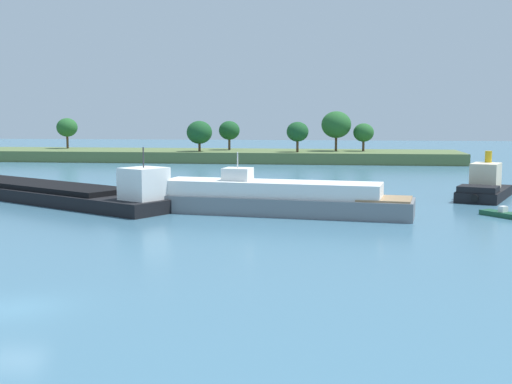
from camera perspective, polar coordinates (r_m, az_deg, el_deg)
The scene contains 6 objects.
ground_plane at distance 32.22m, azimuth -19.77°, elevation -9.33°, with size 400.00×400.00×0.00m, color teal.
treeline_island at distance 125.36m, azimuth -3.28°, elevation 3.43°, with size 91.17×15.62×9.25m.
white_riverboat at distance 58.45m, azimuth 1.34°, elevation -0.56°, with size 24.91×8.27×5.36m.
cargo_barge at distance 70.01m, azimuth -17.06°, elevation 0.02°, with size 31.54×22.05×5.82m.
tugboat at distance 72.61m, azimuth 18.90°, elevation 0.40°, with size 7.55×11.05×4.85m.
small_motorboat at distance 60.23m, azimuth 20.59°, elevation -1.82°, with size 3.92×4.55×0.92m.
Camera 1 is at (14.23, -27.58, 8.64)m, focal length 46.90 mm.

